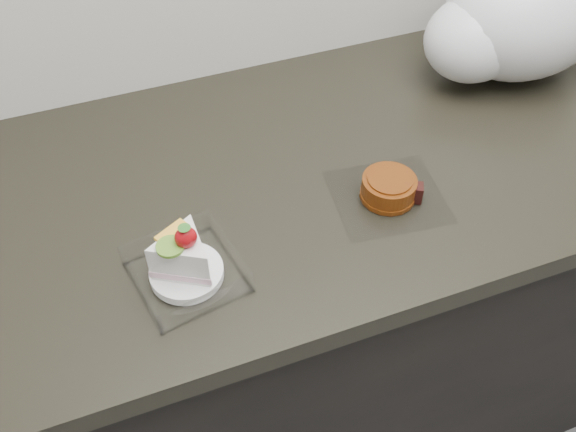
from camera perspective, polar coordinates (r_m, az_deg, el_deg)
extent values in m
cube|color=black|center=(1.47, 5.95, -7.95)|extent=(2.00, 0.60, 0.86)
cube|color=black|center=(1.14, 7.67, 5.27)|extent=(2.04, 0.64, 0.04)
cube|color=white|center=(0.93, -8.93, -5.34)|extent=(0.17, 0.17, 0.00)
cylinder|color=white|center=(0.92, -8.99, -5.00)|extent=(0.10, 0.10, 0.01)
ellipsoid|color=red|center=(0.85, -9.07, -1.88)|extent=(0.03, 0.03, 0.03)
cone|color=#2D7223|center=(0.84, -9.19, -1.20)|extent=(0.02, 0.02, 0.01)
cylinder|color=#74AC31|center=(0.86, -10.44, -2.70)|extent=(0.04, 0.04, 0.00)
cube|color=yellow|center=(0.88, -10.32, -1.39)|extent=(0.05, 0.04, 0.00)
cube|color=white|center=(1.04, 8.81, 1.72)|extent=(0.19, 0.18, 0.00)
cylinder|color=maroon|center=(1.02, 8.93, 2.47)|extent=(0.09, 0.09, 0.04)
cylinder|color=maroon|center=(1.03, 8.84, 1.91)|extent=(0.09, 0.09, 0.01)
cylinder|color=maroon|center=(1.01, 9.06, 3.27)|extent=(0.07, 0.07, 0.00)
cube|color=black|center=(1.03, 11.19, 2.05)|extent=(0.03, 0.03, 0.03)
ellipsoid|color=white|center=(1.31, 20.39, 16.46)|extent=(0.37, 0.32, 0.24)
ellipsoid|color=white|center=(1.26, 16.21, 14.89)|extent=(0.22, 0.21, 0.16)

